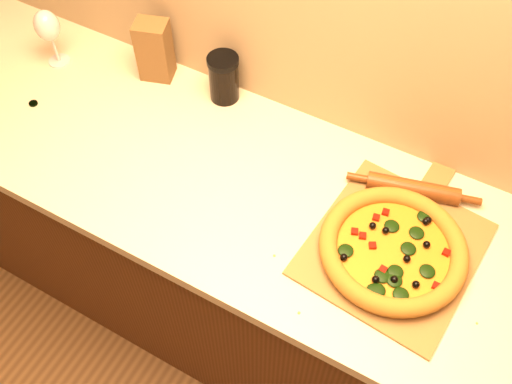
# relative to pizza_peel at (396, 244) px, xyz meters

# --- Properties ---
(cabinet) EXTENTS (2.80, 0.65, 0.86)m
(cabinet) POSITION_rel_pizza_peel_xyz_m (-0.29, -0.02, -0.47)
(cabinet) COLOR #45260E
(cabinet) RESTS_ON ground
(countertop) EXTENTS (2.84, 0.68, 0.04)m
(countertop) POSITION_rel_pizza_peel_xyz_m (-0.29, -0.02, -0.02)
(countertop) COLOR beige
(countertop) RESTS_ON cabinet
(pizza_peel) EXTENTS (0.44, 0.62, 0.01)m
(pizza_peel) POSITION_rel_pizza_peel_xyz_m (0.00, 0.00, 0.00)
(pizza_peel) COLOR brown
(pizza_peel) RESTS_ON countertop
(pizza) EXTENTS (0.37, 0.37, 0.05)m
(pizza) POSITION_rel_pizza_peel_xyz_m (-0.00, -0.04, 0.03)
(pizza) COLOR #BB772E
(pizza) RESTS_ON pizza_peel
(bottle_cap) EXTENTS (0.03, 0.03, 0.01)m
(bottle_cap) POSITION_rel_pizza_peel_xyz_m (-1.18, -0.07, -0.00)
(bottle_cap) COLOR black
(bottle_cap) RESTS_ON countertop
(rolling_pin) EXTENTS (0.36, 0.11, 0.05)m
(rolling_pin) POSITION_rel_pizza_peel_xyz_m (-0.02, 0.17, 0.02)
(rolling_pin) COLOR #50230D
(rolling_pin) RESTS_ON countertop
(wine_glass) EXTENTS (0.08, 0.08, 0.20)m
(wine_glass) POSITION_rel_pizza_peel_xyz_m (-1.24, 0.13, 0.13)
(wine_glass) COLOR silver
(wine_glass) RESTS_ON countertop
(paper_bag) EXTENTS (0.12, 0.11, 0.20)m
(paper_bag) POSITION_rel_pizza_peel_xyz_m (-0.91, 0.23, 0.10)
(paper_bag) COLOR brown
(paper_bag) RESTS_ON countertop
(dark_jar) EXTENTS (0.10, 0.10, 0.16)m
(dark_jar) POSITION_rel_pizza_peel_xyz_m (-0.67, 0.25, 0.07)
(dark_jar) COLOR black
(dark_jar) RESTS_ON countertop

